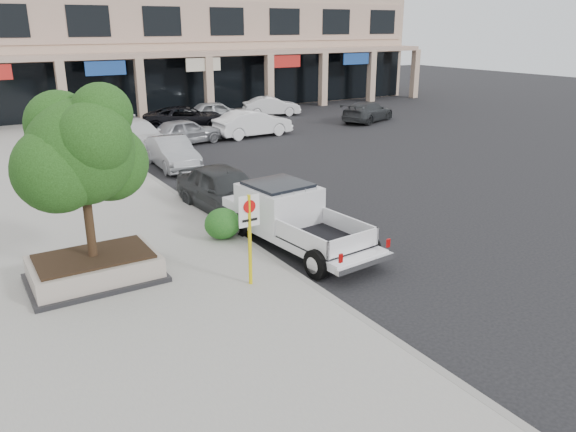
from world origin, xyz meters
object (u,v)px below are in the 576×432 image
object	(u,v)px
lot_car_c	(368,112)
no_parking_sign	(249,228)
curb_car_b	(172,153)
lot_car_a	(185,131)
curb_car_c	(136,136)
curb_car_d	(105,124)
lot_car_d	(187,118)
pickup_truck	(300,220)
lot_car_f	(272,106)
planter	(95,268)
lot_car_b	(253,123)
lot_car_e	(216,112)
planter_tree	(85,151)
curb_car_a	(225,190)

from	to	relation	value
lot_car_c	no_parking_sign	bearing A→B (deg)	111.81
curb_car_b	lot_car_a	xyz separation A→B (m)	(2.52, 4.77, 0.01)
curb_car_c	curb_car_d	world-z (taller)	curb_car_c
curb_car_b	lot_car_d	distance (m)	9.74
pickup_truck	curb_car_b	xyz separation A→B (m)	(0.34, 11.33, -0.18)
no_parking_sign	lot_car_f	world-z (taller)	no_parking_sign
curb_car_b	curb_car_d	distance (m)	9.10
lot_car_a	lot_car_c	xyz separation A→B (m)	(13.42, 0.74, -0.03)
planter	pickup_truck	size ratio (longest dim) A/B	0.56
lot_car_b	lot_car_e	xyz separation A→B (m)	(0.14, 5.40, -0.03)
lot_car_a	lot_car_f	xyz separation A→B (m)	(9.24, 6.54, -0.04)
lot_car_b	lot_car_c	bearing A→B (deg)	-88.91
pickup_truck	lot_car_a	xyz separation A→B (m)	(2.86, 16.09, -0.18)
planter_tree	curb_car_c	size ratio (longest dim) A/B	0.72
lot_car_f	lot_car_e	bearing A→B (deg)	119.49
planter_tree	no_parking_sign	world-z (taller)	planter_tree
pickup_truck	curb_car_a	distance (m)	4.22
curb_car_d	lot_car_b	distance (m)	8.60
curb_car_d	lot_car_a	size ratio (longest dim) A/B	1.33
curb_car_c	lot_car_e	distance (m)	9.45
lot_car_e	lot_car_a	bearing A→B (deg)	148.10
planter_tree	lot_car_e	world-z (taller)	planter_tree
curb_car_c	lot_car_d	distance (m)	6.42
planter_tree	lot_car_d	size ratio (longest dim) A/B	0.75
planter_tree	no_parking_sign	size ratio (longest dim) A/B	1.74
planter	lot_car_a	bearing A→B (deg)	61.09
curb_car_b	curb_car_a	bearing A→B (deg)	-92.62
pickup_truck	lot_car_d	size ratio (longest dim) A/B	1.06
curb_car_a	lot_car_e	bearing A→B (deg)	62.55
lot_car_e	lot_car_f	size ratio (longest dim) A/B	1.06
curb_car_a	lot_car_f	world-z (taller)	curb_car_a
no_parking_sign	lot_car_a	xyz separation A→B (m)	(5.34, 17.73, -0.92)
no_parking_sign	lot_car_b	distance (m)	20.31
planter_tree	no_parking_sign	bearing A→B (deg)	-37.48
lot_car_e	no_parking_sign	bearing A→B (deg)	163.98
lot_car_b	lot_car_c	xyz separation A→B (m)	(9.14, 0.61, -0.09)
curb_car_c	lot_car_e	bearing A→B (deg)	35.50
no_parking_sign	lot_car_a	world-z (taller)	no_parking_sign
planter_tree	planter	bearing A→B (deg)	-131.03
planter	no_parking_sign	distance (m)	4.08
no_parking_sign	curb_car_d	world-z (taller)	no_parking_sign
lot_car_b	lot_car_f	bearing A→B (deg)	-40.43
planter_tree	curb_car_a	world-z (taller)	planter_tree
planter_tree	curb_car_c	world-z (taller)	planter_tree
planter	lot_car_f	xyz separation A→B (m)	(17.80, 22.05, 0.20)
lot_car_b	no_parking_sign	bearing A→B (deg)	148.99
lot_car_b	planter_tree	bearing A→B (deg)	137.92
pickup_truck	lot_car_b	xyz separation A→B (m)	(7.14, 16.23, -0.12)
lot_car_b	lot_car_f	distance (m)	8.10
curb_car_a	lot_car_c	distance (m)	20.90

